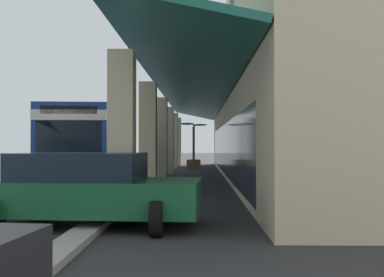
# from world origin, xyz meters

# --- Properties ---
(ground) EXTENTS (120.00, 120.00, 0.00)m
(ground) POSITION_xyz_m (0.00, 8.00, 0.00)
(ground) COLOR #2D2D30
(curb_strip) EXTENTS (36.01, 0.50, 0.12)m
(curb_strip) POSITION_xyz_m (-0.62, 3.68, 0.06)
(curb_strip) COLOR #9E998E
(curb_strip) RESTS_ON ground
(plaza_building) EXTENTS (30.31, 16.17, 7.30)m
(plaza_building) POSITION_xyz_m (-0.62, 13.31, 3.65)
(plaza_building) COLOR #C6B793
(plaza_building) RESTS_ON ground
(transit_bus) EXTENTS (11.39, 3.55, 3.34)m
(transit_bus) POSITION_xyz_m (0.87, 0.76, 1.85)
(transit_bus) COLOR navy
(transit_bus) RESTS_ON ground
(parked_sedan_green) EXTENTS (2.63, 4.51, 1.47)m
(parked_sedan_green) POSITION_xyz_m (12.77, 3.49, 0.75)
(parked_sedan_green) COLOR #195933
(parked_sedan_green) RESTS_ON ground
(potted_palm) EXTENTS (1.58, 1.80, 3.09)m
(potted_palm) POSITION_xyz_m (-8.43, 5.36, 0.65)
(potted_palm) COLOR brown
(potted_palm) RESTS_ON ground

